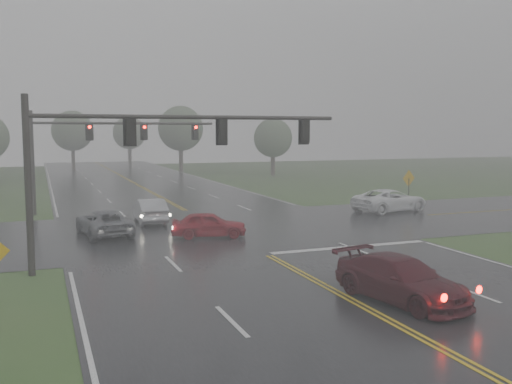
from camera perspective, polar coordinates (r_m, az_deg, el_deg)
name	(u,v)px	position (r m, az deg, el deg)	size (l,w,h in m)	color
ground	(496,379)	(15.05, 22.85, -16.84)	(180.00, 180.00, 0.00)	#2D4D21
main_road	(229,234)	(31.98, -2.75, -4.25)	(18.00, 160.00, 0.02)	black
cross_street	(218,229)	(33.86, -3.80, -3.67)	(120.00, 14.00, 0.02)	black
stop_bar	(350,248)	(28.76, 9.39, -5.50)	(8.50, 0.50, 0.01)	#BDBDBD
sedan_maroon	(400,301)	(20.26, 14.24, -10.56)	(2.10, 5.16, 1.50)	#3C0B12
sedan_red	(209,237)	(31.16, -4.74, -4.54)	(1.63, 4.06, 1.38)	maroon
sedan_silver	(150,223)	(36.55, -10.57, -3.04)	(1.61, 4.63, 1.53)	#A4A6AC
car_grey	(104,235)	(32.69, -14.93, -4.22)	(2.33, 5.04, 1.40)	slate
pickup_white	(390,212)	(41.98, 13.21, -1.92)	(2.64, 5.72, 1.59)	white
signal_gantry_near	(135,147)	(24.35, -12.02, 4.38)	(13.53, 0.31, 7.19)	black
signal_gantry_far	(92,141)	(41.84, -16.06, 4.88)	(12.88, 0.36, 7.14)	black
sign_diamond_east	(409,183)	(43.01, 15.02, 0.88)	(1.20, 0.32, 2.93)	black
tree_ne_a	(181,129)	(80.97, -7.55, 6.31)	(6.31, 6.31, 9.27)	#382C24
tree_n_mid	(72,131)	(88.91, -17.90, 5.84)	(5.97, 5.97, 8.77)	#382C24
tree_e_near	(273,138)	(74.04, 1.71, 5.41)	(5.02, 5.02, 7.37)	#382C24
tree_n_far	(129,133)	(100.43, -12.56, 5.77)	(5.60, 5.60, 8.22)	#382C24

